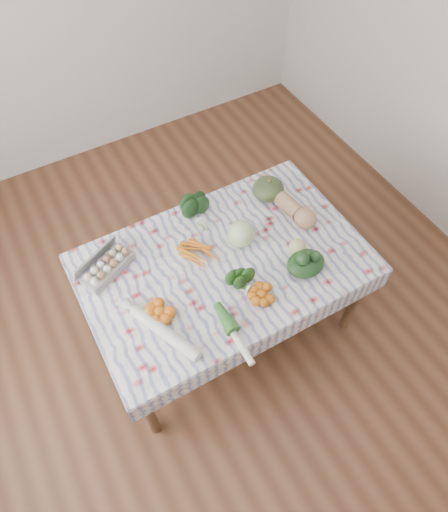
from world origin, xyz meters
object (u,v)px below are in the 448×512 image
Objects in this scene: egg_carton at (108,267)px; butternut_squash at (297,210)px; cabbage at (241,234)px; grapefruit at (298,247)px; dining_table at (224,270)px; kabocha_squash at (268,189)px.

butternut_squash is at bearing -33.89° from egg_carton.
cabbage is (0.77, -0.19, 0.04)m from egg_carton.
egg_carton is at bearing 166.06° from cabbage.
grapefruit reaches higher than egg_carton.
dining_table is at bearing -48.40° from egg_carton.
dining_table is 15.54× the size of grapefruit.
cabbage is at bearing -145.02° from kabocha_squash.
butternut_squash is at bearing 0.58° from cabbage.
cabbage reaches higher than kabocha_squash.
grapefruit is at bearing -20.56° from dining_table.
egg_carton is at bearing -177.30° from kabocha_squash.
dining_table is at bearing 159.44° from grapefruit.
cabbage is 0.40m from butternut_squash.
grapefruit is (-0.10, -0.47, -0.02)m from kabocha_squash.
kabocha_squash is 0.48m from grapefruit.
cabbage is at bearing -38.77° from egg_carton.
butternut_squash is (0.05, -0.24, 0.00)m from kabocha_squash.
egg_carton is 1.10m from grapefruit.
cabbage is 1.60× the size of grapefruit.
dining_table is 0.46m from grapefruit.
grapefruit is at bearing -42.52° from cabbage.
egg_carton is (-0.61, 0.27, 0.13)m from dining_table.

